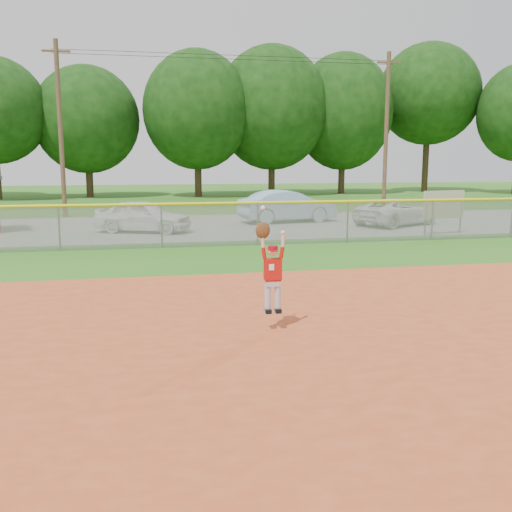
{
  "coord_description": "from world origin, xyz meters",
  "views": [
    {
      "loc": [
        -3.93,
        -9.53,
        3.01
      ],
      "look_at": [
        -1.75,
        1.45,
        1.1
      ],
      "focal_mm": 40.0,
      "sensor_mm": 36.0,
      "label": 1
    }
  ],
  "objects_px": {
    "car_white_a": "(143,216)",
    "ballplayer": "(271,268)",
    "sponsor_sign": "(444,206)",
    "car_blue": "(287,206)",
    "car_white_b": "(397,212)"
  },
  "relations": [
    {
      "from": "car_white_a",
      "to": "sponsor_sign",
      "type": "xyz_separation_m",
      "value": [
        11.77,
        -3.02,
        0.48
      ]
    },
    {
      "from": "ballplayer",
      "to": "car_blue",
      "type": "bearing_deg",
      "value": 74.75
    },
    {
      "from": "car_blue",
      "to": "sponsor_sign",
      "type": "height_order",
      "value": "sponsor_sign"
    },
    {
      "from": "car_white_a",
      "to": "ballplayer",
      "type": "xyz_separation_m",
      "value": [
        2.16,
        -14.35,
        0.45
      ]
    },
    {
      "from": "car_white_a",
      "to": "sponsor_sign",
      "type": "distance_m",
      "value": 12.16
    },
    {
      "from": "car_white_a",
      "to": "sponsor_sign",
      "type": "relative_size",
      "value": 1.99
    },
    {
      "from": "car_white_b",
      "to": "car_blue",
      "type": "bearing_deg",
      "value": 35.88
    },
    {
      "from": "car_blue",
      "to": "car_white_b",
      "type": "distance_m",
      "value": 5.1
    },
    {
      "from": "car_white_a",
      "to": "car_white_b",
      "type": "distance_m",
      "value": 11.38
    },
    {
      "from": "car_blue",
      "to": "car_white_b",
      "type": "xyz_separation_m",
      "value": [
        4.6,
        -2.19,
        -0.16
      ]
    },
    {
      "from": "sponsor_sign",
      "to": "ballplayer",
      "type": "distance_m",
      "value": 14.85
    },
    {
      "from": "car_white_a",
      "to": "car_blue",
      "type": "distance_m",
      "value": 7.25
    },
    {
      "from": "car_white_a",
      "to": "car_white_b",
      "type": "bearing_deg",
      "value": -65.82
    },
    {
      "from": "car_blue",
      "to": "sponsor_sign",
      "type": "distance_m",
      "value": 7.51
    },
    {
      "from": "car_white_b",
      "to": "sponsor_sign",
      "type": "xyz_separation_m",
      "value": [
        0.39,
        -3.4,
        0.54
      ]
    }
  ]
}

